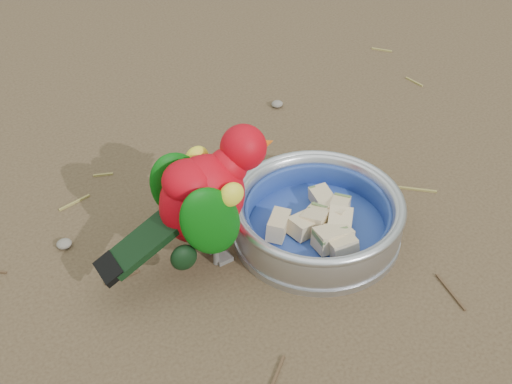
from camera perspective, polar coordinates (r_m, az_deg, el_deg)
ground at (r=0.95m, az=5.85°, el=-4.47°), size 60.00×60.00×0.00m
food_bowl at (r=0.96m, az=4.85°, el=-3.11°), size 0.23×0.23×0.02m
bowl_wall at (r=0.94m, az=4.95°, el=-1.78°), size 0.23×0.23×0.04m
fruit_wedges at (r=0.95m, az=4.92°, el=-2.09°), size 0.14×0.14×0.03m
lory_parrot at (r=0.88m, az=-4.03°, el=-1.17°), size 0.23×0.11×0.18m
ground_debris at (r=0.99m, az=5.52°, el=-2.28°), size 0.90×0.80×0.01m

